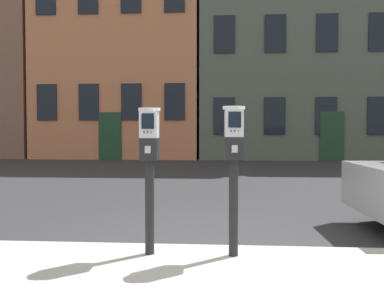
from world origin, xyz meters
name	(u,v)px	position (x,y,z in m)	size (l,w,h in m)	color
ground_plane	(205,264)	(0.00, 0.00, 0.00)	(160.00, 160.00, 0.00)	#28282B
parking_meter_near_kerb	(149,154)	(-0.54, -0.17, 1.13)	(0.23, 0.26, 1.44)	black
parking_meter_twin_adjacent	(234,153)	(0.29, -0.17, 1.14)	(0.23, 0.26, 1.45)	black
townhouse_orange_brick	(126,20)	(-4.74, 17.13, 6.96)	(7.61, 6.50, 13.91)	#B7704C
townhouse_brick_corner	(289,17)	(3.49, 17.32, 6.99)	(8.62, 6.90, 13.98)	#4C564C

